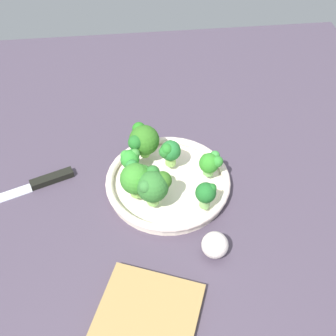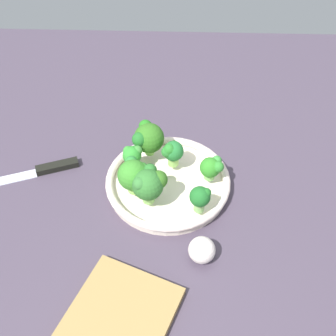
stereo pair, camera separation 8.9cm
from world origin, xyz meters
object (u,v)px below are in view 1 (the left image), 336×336
Objects in this scene: broccoli_floret_1 at (170,151)px; broccoli_floret_6 at (206,193)px; knife at (31,186)px; garlic_bulb at (215,245)px; broccoli_floret_0 at (130,159)px; broccoli_floret_4 at (210,163)px; bowl at (168,182)px; broccoli_floret_5 at (143,140)px; broccoli_floret_3 at (154,185)px; broccoli_floret_2 at (136,178)px.

broccoli_floret_1 is 13.78cm from broccoli_floret_6.
garlic_bulb reaches higher than knife.
broccoli_floret_0 reaches higher than broccoli_floret_4.
broccoli_floret_4 is 9.25cm from broccoli_floret_6.
broccoli_floret_6 is at bearing -178.29° from garlic_bulb.
bowl is 4.25× the size of broccoli_floret_1.
broccoli_floret_5 is 26.75cm from knife.
broccoli_floret_6 is 10.26cm from garlic_bulb.
broccoli_floret_3 is 1.54× the size of garlic_bulb.
broccoli_floret_1 is 0.80× the size of broccoli_floret_3.
broccoli_floret_5 is 19.61cm from broccoli_floret_6.
broccoli_floret_3 is 0.31× the size of knife.
broccoli_floret_6 is at bearing 72.70° from knife.
broccoli_floret_2 is 1.51× the size of garlic_bulb.
broccoli_floret_5 is at bearing -144.46° from broccoli_floret_6.
broccoli_floret_4 is at bearing 92.95° from bowl.
broccoli_floret_0 is 0.72× the size of broccoli_floret_3.
broccoli_floret_4 is (-4.05, 16.04, -1.44)cm from broccoli_floret_2.
broccoli_floret_3 is at bearing -62.19° from broccoli_floret_4.
broccoli_floret_1 is 0.81× the size of broccoli_floret_5.
broccoli_floret_6 is (11.48, 14.50, 0.22)cm from broccoli_floret_0.
bowl is 3.39× the size of broccoli_floret_3.
broccoli_floret_6 reaches higher than broccoli_floret_0.
broccoli_floret_2 is (6.63, 0.91, 0.99)cm from broccoli_floret_0.
knife is at bearing -93.73° from broccoli_floret_4.
broccoli_floret_4 is (-6.70, 12.70, -1.81)cm from broccoli_floret_3.
broccoli_floret_3 is at bearing 24.63° from broccoli_floret_0.
broccoli_floret_2 is at bearing -128.41° from broccoli_floret_3.
broccoli_floret_6 reaches higher than garlic_bulb.
knife is (0.99, -30.84, -6.44)cm from broccoli_floret_1.
broccoli_floret_3 is 1.52× the size of broccoli_floret_4.
broccoli_floret_1 reaches higher than garlic_bulb.
garlic_bulb is at bearing 15.90° from broccoli_floret_1.
bowl is 1.06× the size of knife.
broccoli_floret_5 is 28.31cm from garlic_bulb.
knife is at bearing -109.23° from broccoli_floret_3.
knife is 42.53cm from garlic_bulb.
broccoli_floret_4 is (-0.47, 9.16, 4.62)cm from bowl.
broccoli_floret_0 is 17.16cm from broccoli_floret_4.
broccoli_floret_6 is (12.44, 5.93, -0.14)cm from broccoli_floret_1.
broccoli_floret_4 is at bearing 63.02° from broccoli_floret_5.
broccoli_floret_6 is (4.85, 13.59, -0.77)cm from broccoli_floret_2.
garlic_bulb is at bearing 1.71° from broccoli_floret_6.
broccoli_floret_2 reaches higher than knife.
bowl is 6.80cm from broccoli_floret_1.
garlic_bulb is at bearing 24.78° from broccoli_floret_5.
bowl is 4.73× the size of broccoli_floret_0.
broccoli_floret_0 is at bearing -34.89° from broccoli_floret_5.
garlic_bulb is at bearing -6.80° from broccoli_floret_4.
broccoli_floret_5 is 0.31× the size of knife.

